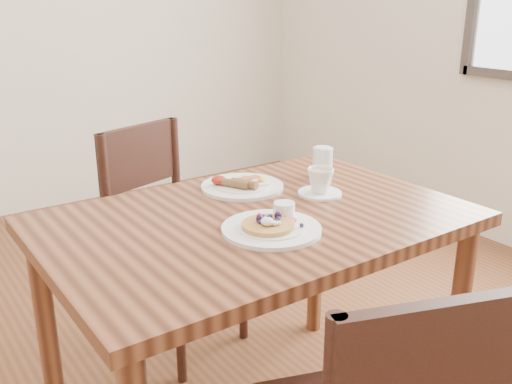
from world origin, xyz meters
TOP-DOWN VIEW (x-y plane):
  - dining_table at (0.00, 0.00)m, footprint 1.20×0.80m
  - chair_far at (0.02, 0.63)m, footprint 0.52×0.52m
  - pancake_plate at (-0.03, -0.12)m, footprint 0.27×0.27m
  - breakfast_plate at (0.10, 0.22)m, footprint 0.27×0.27m
  - teacup_saucer at (0.27, 0.03)m, footprint 0.14×0.14m
  - water_glass at (0.40, 0.17)m, footprint 0.07×0.07m

SIDE VIEW (x-z plane):
  - chair_far at x=0.02m, z-range 0.05..0.93m
  - dining_table at x=0.00m, z-range 0.28..1.03m
  - breakfast_plate at x=0.10m, z-range 0.74..0.78m
  - pancake_plate at x=-0.03m, z-range 0.74..0.79m
  - teacup_saucer at x=0.27m, z-range 0.75..0.83m
  - water_glass at x=0.40m, z-range 0.75..0.85m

